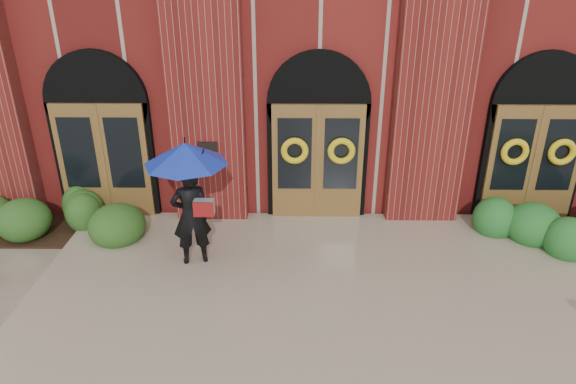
{
  "coord_description": "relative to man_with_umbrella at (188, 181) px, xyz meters",
  "views": [
    {
      "loc": [
        -0.48,
        -7.31,
        5.36
      ],
      "look_at": [
        -0.6,
        1.0,
        1.51
      ],
      "focal_mm": 32.0,
      "sensor_mm": 36.0,
      "label": 1
    }
  ],
  "objects": [
    {
      "name": "ground",
      "position": [
        2.33,
        -0.84,
        -1.78
      ],
      "size": [
        90.0,
        90.0,
        0.0
      ],
      "primitive_type": "plane",
      "color": "tan",
      "rests_on": "ground"
    },
    {
      "name": "landing",
      "position": [
        2.33,
        -0.69,
        -1.71
      ],
      "size": [
        10.0,
        5.3,
        0.15
      ],
      "primitive_type": "cube",
      "color": "gray",
      "rests_on": "ground"
    },
    {
      "name": "church_building",
      "position": [
        2.33,
        7.95,
        1.72
      ],
      "size": [
        16.2,
        12.53,
        7.0
      ],
      "color": "maroon",
      "rests_on": "ground"
    },
    {
      "name": "man_with_umbrella",
      "position": [
        0.0,
        0.0,
        0.0
      ],
      "size": [
        1.8,
        1.8,
        2.33
      ],
      "rotation": [
        0.0,
        0.0,
        3.41
      ],
      "color": "black",
      "rests_on": "landing"
    },
    {
      "name": "hedge_wall_left",
      "position": [
        -2.87,
        1.36,
        -1.38
      ],
      "size": [
        3.17,
        1.27,
        0.81
      ],
      "primitive_type": "ellipsoid",
      "color": "#284E1A",
      "rests_on": "ground"
    }
  ]
}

